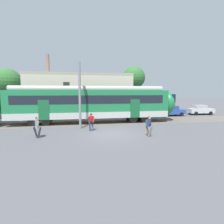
{
  "coord_description": "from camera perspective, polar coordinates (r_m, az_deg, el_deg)",
  "views": [
    {
      "loc": [
        -2.59,
        -14.61,
        3.62
      ],
      "look_at": [
        0.46,
        2.67,
        1.6
      ],
      "focal_mm": 28.0,
      "sensor_mm": 36.0,
      "label": 1
    }
  ],
  "objects": [
    {
      "name": "pedestrian_navy",
      "position": [
        14.51,
        11.93,
        -4.02
      ],
      "size": [
        0.53,
        0.67,
        1.67
      ],
      "color": "#6B6051",
      "rests_on": "ground"
    },
    {
      "name": "parked_car_silver",
      "position": [
        31.32,
        26.83,
        0.65
      ],
      "size": [
        4.06,
        1.88,
        1.54
      ],
      "color": "#B7BABF",
      "rests_on": "ground"
    },
    {
      "name": "street_tree_left",
      "position": [
        33.84,
        -30.9,
        8.48
      ],
      "size": [
        4.3,
        4.3,
        7.46
      ],
      "color": "brown",
      "rests_on": "ground"
    },
    {
      "name": "background_building",
      "position": [
        28.02,
        -10.3,
        5.61
      ],
      "size": [
        15.73,
        5.0,
        9.2
      ],
      "color": "beige",
      "rests_on": "ground"
    },
    {
      "name": "parked_car_blue",
      "position": [
        28.02,
        18.75,
        0.4
      ],
      "size": [
        4.08,
        1.92,
        1.54
      ],
      "color": "#284799",
      "rests_on": "ground"
    },
    {
      "name": "pedestrian_red",
      "position": [
        16.33,
        -6.85,
        -2.75
      ],
      "size": [
        0.63,
        0.59,
        1.67
      ],
      "color": "navy",
      "rests_on": "ground"
    },
    {
      "name": "ground_plane",
      "position": [
        15.27,
        0.04,
        -7.14
      ],
      "size": [
        160.0,
        160.0,
        0.0
      ],
      "primitive_type": "plane",
      "color": "#515156"
    },
    {
      "name": "catenary_gantry",
      "position": [
        20.56,
        -10.48,
        8.38
      ],
      "size": [
        0.24,
        6.64,
        6.53
      ],
      "color": "gray",
      "rests_on": "ground"
    },
    {
      "name": "street_tree_right",
      "position": [
        31.59,
        7.17,
        11.03
      ],
      "size": [
        3.91,
        3.91,
        8.09
      ],
      "color": "brown",
      "rests_on": "ground"
    },
    {
      "name": "commuter_train",
      "position": [
        21.88,
        -29.86,
        2.11
      ],
      "size": [
        38.05,
        3.07,
        4.73
      ],
      "color": "#B7B7B2",
      "rests_on": "ground"
    },
    {
      "name": "pedestrian_grey",
      "position": [
        14.97,
        -23.36,
        -4.09
      ],
      "size": [
        0.68,
        0.54,
        1.67
      ],
      "color": "#28282D",
      "rests_on": "ground"
    }
  ]
}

